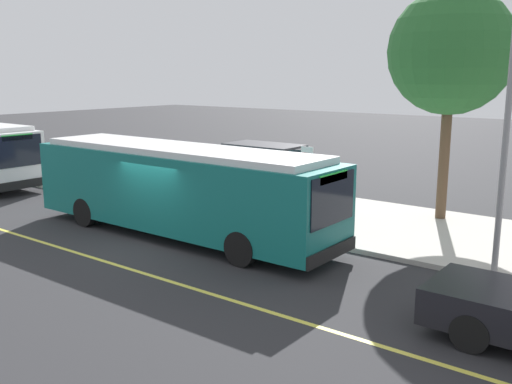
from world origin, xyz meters
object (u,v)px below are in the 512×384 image
Objects in this scene: waiting_bench at (270,195)px; route_sign_post at (307,177)px; pedestrian_commuter at (257,193)px; transit_bus_main at (179,187)px.

route_sign_post is at bearing -34.04° from waiting_bench.
waiting_bench is 1.93m from pedestrian_commuter.
transit_bus_main is 7.20× the size of waiting_bench.
pedestrian_commuter is at bearing 174.47° from route_sign_post.
transit_bus_main is at bearing -110.61° from pedestrian_commuter.
waiting_bench is at bearing 85.36° from transit_bus_main.
transit_bus_main is 4.64m from waiting_bench.
route_sign_post is 2.37m from pedestrian_commuter.
waiting_bench is at bearing 145.96° from route_sign_post.
pedestrian_commuter reaches higher than waiting_bench.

